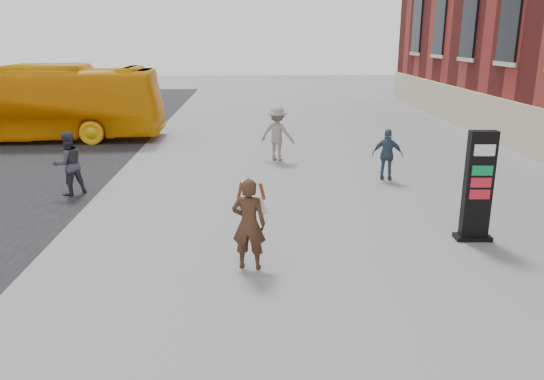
{
  "coord_description": "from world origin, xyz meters",
  "views": [
    {
      "loc": [
        -0.68,
        -9.3,
        4.26
      ],
      "look_at": [
        -0.28,
        1.0,
        1.24
      ],
      "focal_mm": 35.0,
      "sensor_mm": 36.0,
      "label": 1
    }
  ],
  "objects_px": {
    "woman": "(249,223)",
    "pedestrian_c": "(387,155)",
    "info_pylon": "(478,187)",
    "pedestrian_b": "(277,134)",
    "bus": "(24,103)",
    "pedestrian_a": "(68,164)"
  },
  "relations": [
    {
      "from": "bus",
      "to": "pedestrian_c",
      "type": "xyz_separation_m",
      "value": [
        13.52,
        -6.93,
        -0.78
      ]
    },
    {
      "from": "pedestrian_a",
      "to": "pedestrian_b",
      "type": "xyz_separation_m",
      "value": [
        5.93,
        3.99,
        0.06
      ]
    },
    {
      "from": "woman",
      "to": "bus",
      "type": "xyz_separation_m",
      "value": [
        -9.35,
        13.13,
        0.66
      ]
    },
    {
      "from": "woman",
      "to": "pedestrian_c",
      "type": "distance_m",
      "value": 7.48
    },
    {
      "from": "woman",
      "to": "bus",
      "type": "distance_m",
      "value": 16.13
    },
    {
      "from": "bus",
      "to": "pedestrian_c",
      "type": "height_order",
      "value": "bus"
    },
    {
      "from": "pedestrian_b",
      "to": "woman",
      "type": "bearing_deg",
      "value": 104.82
    },
    {
      "from": "pedestrian_b",
      "to": "pedestrian_c",
      "type": "distance_m",
      "value": 4.26
    },
    {
      "from": "pedestrian_a",
      "to": "bus",
      "type": "bearing_deg",
      "value": -101.21
    },
    {
      "from": "woman",
      "to": "pedestrian_a",
      "type": "bearing_deg",
      "value": -34.5
    },
    {
      "from": "info_pylon",
      "to": "pedestrian_b",
      "type": "distance_m",
      "value": 8.67
    },
    {
      "from": "info_pylon",
      "to": "bus",
      "type": "height_order",
      "value": "bus"
    },
    {
      "from": "info_pylon",
      "to": "pedestrian_a",
      "type": "xyz_separation_m",
      "value": [
        -9.79,
        3.76,
        -0.31
      ]
    },
    {
      "from": "bus",
      "to": "pedestrian_a",
      "type": "xyz_separation_m",
      "value": [
        4.39,
        -8.12,
        -0.68
      ]
    },
    {
      "from": "woman",
      "to": "pedestrian_a",
      "type": "relative_size",
      "value": 1.0
    },
    {
      "from": "info_pylon",
      "to": "pedestrian_b",
      "type": "bearing_deg",
      "value": 118.99
    },
    {
      "from": "bus",
      "to": "pedestrian_c",
      "type": "bearing_deg",
      "value": -118.74
    },
    {
      "from": "pedestrian_b",
      "to": "pedestrian_c",
      "type": "bearing_deg",
      "value": 159.74
    },
    {
      "from": "pedestrian_a",
      "to": "info_pylon",
      "type": "bearing_deg",
      "value": 119.35
    },
    {
      "from": "info_pylon",
      "to": "bus",
      "type": "relative_size",
      "value": 0.21
    },
    {
      "from": "pedestrian_c",
      "to": "pedestrian_b",
      "type": "bearing_deg",
      "value": -22.5
    },
    {
      "from": "bus",
      "to": "pedestrian_b",
      "type": "bearing_deg",
      "value": -113.39
    }
  ]
}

